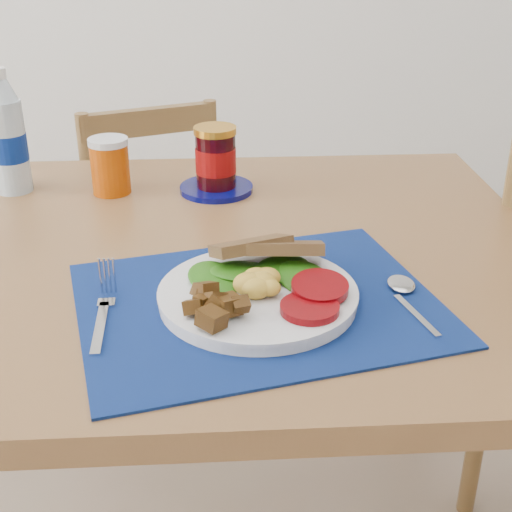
{
  "coord_description": "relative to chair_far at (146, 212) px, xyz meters",
  "views": [
    {
      "loc": [
        0.17,
        -0.83,
        1.23
      ],
      "look_at": [
        0.22,
        0.05,
        0.8
      ],
      "focal_mm": 50.0,
      "sensor_mm": 36.0,
      "label": 1
    }
  ],
  "objects": [
    {
      "name": "table",
      "position": [
        0.02,
        -0.72,
        0.15
      ],
      "size": [
        1.4,
        0.9,
        0.75
      ],
      "color": "brown",
      "rests_on": "ground"
    },
    {
      "name": "chair_far",
      "position": [
        0.0,
        0.0,
        0.0
      ],
      "size": [
        0.47,
        0.46,
        0.99
      ],
      "rotation": [
        0.0,
        0.0,
        3.49
      ],
      "color": "brown",
      "rests_on": "ground"
    },
    {
      "name": "placemat",
      "position": [
        0.24,
        -0.91,
        0.24
      ],
      "size": [
        0.55,
        0.47,
        0.0
      ],
      "primitive_type": "cube",
      "rotation": [
        0.0,
        0.0,
        0.23
      ],
      "color": "black",
      "rests_on": "table"
    },
    {
      "name": "breakfast_plate",
      "position": [
        0.23,
        -0.91,
        0.26
      ],
      "size": [
        0.27,
        0.27,
        0.06
      ],
      "rotation": [
        0.0,
        0.0,
        0.19
      ],
      "color": "silver",
      "rests_on": "placemat"
    },
    {
      "name": "fork",
      "position": [
        0.03,
        -0.93,
        0.24
      ],
      "size": [
        0.03,
        0.18,
        0.0
      ],
      "rotation": [
        0.0,
        0.0,
        0.04
      ],
      "color": "#B2B5BA",
      "rests_on": "placemat"
    },
    {
      "name": "spoon",
      "position": [
        0.44,
        -0.91,
        0.24
      ],
      "size": [
        0.04,
        0.16,
        0.0
      ],
      "rotation": [
        0.0,
        0.0,
        0.25
      ],
      "color": "#B2B5BA",
      "rests_on": "placemat"
    },
    {
      "name": "water_bottle",
      "position": [
        -0.2,
        -0.45,
        0.34
      ],
      "size": [
        0.07,
        0.07,
        0.23
      ],
      "color": "#ADBFCC",
      "rests_on": "table"
    },
    {
      "name": "juice_glass",
      "position": [
        -0.01,
        -0.47,
        0.28
      ],
      "size": [
        0.07,
        0.07,
        0.1
      ],
      "primitive_type": "cylinder",
      "color": "#AE4104",
      "rests_on": "table"
    },
    {
      "name": "jam_on_saucer",
      "position": [
        0.19,
        -0.47,
        0.29
      ],
      "size": [
        0.14,
        0.14,
        0.13
      ],
      "color": "#050852",
      "rests_on": "table"
    }
  ]
}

